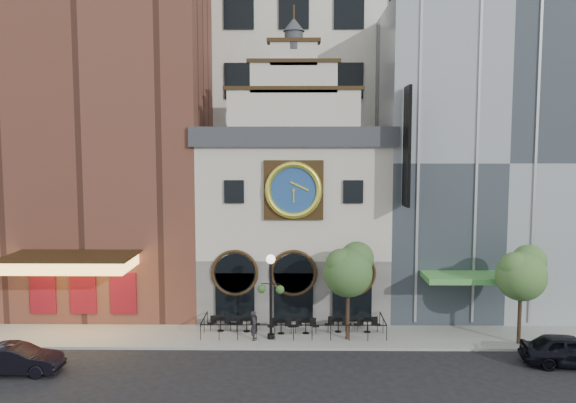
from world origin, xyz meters
The scene contains 19 objects.
ground centered at (0.00, 0.00, 0.00)m, with size 120.00×120.00×0.00m, color black.
sidewalk centered at (0.00, 2.50, 0.07)m, with size 44.00×5.00×0.15m, color gray.
clock_building centered at (0.00, 7.82, 6.69)m, with size 12.60×8.78×18.65m.
theater_building centered at (-13.00, 9.96, 12.60)m, with size 14.00×15.60×25.00m.
retail_building centered at (12.99, 9.99, 10.14)m, with size 14.00×14.40×20.00m.
office_tower centered at (0.00, 20.00, 20.00)m, with size 20.00×16.00×40.00m, color silver.
cafe_railing centered at (0.00, 2.50, 0.60)m, with size 10.60×2.60×0.90m, color black, non-canonical shape.
bistro_0 centered at (-4.36, 2.80, 0.61)m, with size 1.58×0.68×0.90m.
bistro_1 centered at (-2.79, 2.73, 0.61)m, with size 1.58×0.68×0.90m.
bistro_2 centered at (-0.73, 2.36, 0.61)m, with size 1.58×0.68×0.90m.
bistro_3 centered at (0.73, 2.42, 0.61)m, with size 1.58×0.68×0.90m.
bistro_4 centered at (2.67, 2.71, 0.61)m, with size 1.58×0.68×0.90m.
bistro_5 centered at (4.40, 2.69, 0.61)m, with size 1.58×0.68×0.90m.
car_right centered at (14.07, -2.03, 0.81)m, with size 1.91×4.75×1.62m, color black.
car_left centered at (-13.64, -3.31, 0.73)m, with size 1.54×4.40×1.45m, color black.
pedestrian centered at (-2.24, 1.28, 0.99)m, with size 0.61×0.40×1.67m, color black.
lamppost centered at (-1.30, 1.49, 3.18)m, with size 1.56×0.65×4.91m.
tree_left centered at (3.15, 1.52, 4.26)m, with size 2.91×2.80×5.60m.
tree_right centered at (12.70, 0.91, 4.22)m, with size 2.88×2.77×5.55m.
Camera 1 is at (0.02, -29.85, 11.05)m, focal length 35.00 mm.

